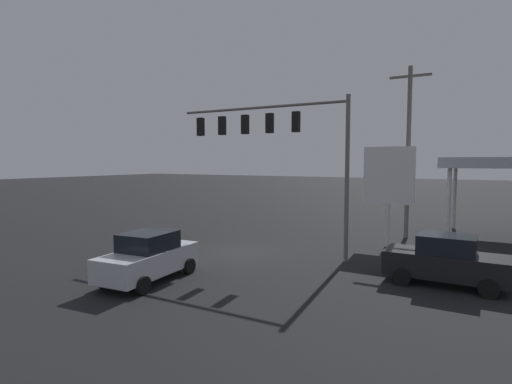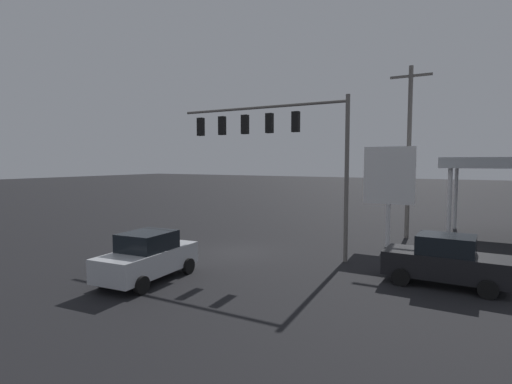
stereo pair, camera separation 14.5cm
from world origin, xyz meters
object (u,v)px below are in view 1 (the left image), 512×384
(price_sign, at_px, (389,178))
(sedan_far, at_px, (149,257))
(sedan_waiting, at_px, (446,260))
(utility_pole, at_px, (408,148))
(traffic_signal_assembly, at_px, (273,135))

(price_sign, height_order, sedan_far, price_sign)
(price_sign, bearing_deg, sedan_waiting, 118.97)
(price_sign, distance_m, sedan_far, 13.42)
(utility_pole, xyz_separation_m, sedan_waiting, (-2.85, 9.25, -4.54))
(traffic_signal_assembly, height_order, sedan_waiting, traffic_signal_assembly)
(traffic_signal_assembly, distance_m, sedan_waiting, 9.84)
(traffic_signal_assembly, xyz_separation_m, utility_pole, (-5.41, -7.58, -0.54))
(price_sign, bearing_deg, utility_pole, -98.49)
(traffic_signal_assembly, height_order, utility_pole, utility_pole)
(traffic_signal_assembly, distance_m, utility_pole, 9.33)
(sedan_waiting, bearing_deg, price_sign, -59.74)
(traffic_signal_assembly, distance_m, price_sign, 6.95)
(price_sign, relative_size, sedan_waiting, 1.24)
(utility_pole, bearing_deg, traffic_signal_assembly, 54.49)
(traffic_signal_assembly, xyz_separation_m, sedan_far, (2.02, 6.78, -5.08))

